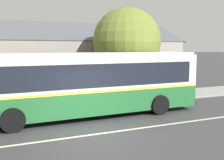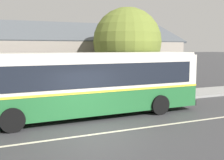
{
  "view_description": "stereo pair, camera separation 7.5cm",
  "coord_description": "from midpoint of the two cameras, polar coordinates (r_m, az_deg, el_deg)",
  "views": [
    {
      "loc": [
        -3.86,
        -9.99,
        3.39
      ],
      "look_at": [
        1.96,
        2.89,
        1.74
      ],
      "focal_mm": 45.0,
      "sensor_mm": 36.0,
      "label": 1
    },
    {
      "loc": [
        -3.79,
        -10.02,
        3.39
      ],
      "look_at": [
        1.96,
        2.89,
        1.74
      ],
      "focal_mm": 45.0,
      "sensor_mm": 36.0,
      "label": 2
    }
  ],
  "objects": [
    {
      "name": "street_tree_primary",
      "position": [
        18.76,
        2.91,
        7.76
      ],
      "size": [
        4.51,
        4.51,
        6.01
      ],
      "color": "#4C3828",
      "rests_on": "ground"
    },
    {
      "name": "lane_divider_stripe",
      "position": [
        11.23,
        -3.28,
        -10.9
      ],
      "size": [
        60.0,
        0.16,
        0.01
      ],
      "primitive_type": "cube",
      "color": "beige",
      "rests_on": "ground"
    },
    {
      "name": "ground_plane",
      "position": [
        11.23,
        -3.28,
        -10.92
      ],
      "size": [
        300.0,
        300.0,
        0.0
      ],
      "primitive_type": "plane",
      "color": "#38383A"
    },
    {
      "name": "community_building",
      "position": [
        23.01,
        -20.15,
        2.84
      ],
      "size": [
        26.95,
        8.38,
        6.48
      ],
      "color": "gray",
      "rests_on": "ground"
    },
    {
      "name": "transit_bus",
      "position": [
        13.66,
        -6.39,
        -0.56
      ],
      "size": [
        12.22,
        2.93,
        3.12
      ],
      "color": "#236633",
      "rests_on": "ground"
    },
    {
      "name": "sidewalk_far",
      "position": [
        16.78,
        -10.69,
        -4.85
      ],
      "size": [
        60.0,
        3.0,
        0.15
      ],
      "primitive_type": "cube",
      "color": "gray",
      "rests_on": "ground"
    },
    {
      "name": "bus_stop_sign",
      "position": [
        17.94,
        8.51,
        0.99
      ],
      "size": [
        0.36,
        0.07,
        2.4
      ],
      "color": "gray",
      "rests_on": "sidewalk_far"
    }
  ]
}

